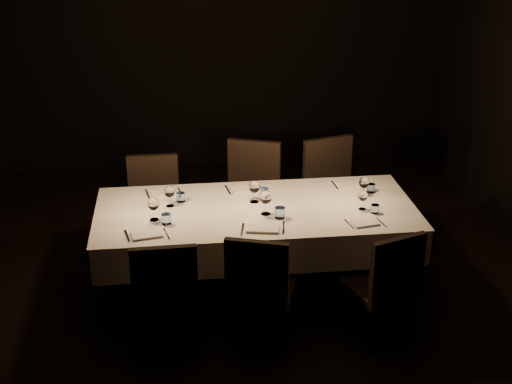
{
  "coord_description": "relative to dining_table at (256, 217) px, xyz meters",
  "views": [
    {
      "loc": [
        -0.61,
        -5.07,
        3.09
      ],
      "look_at": [
        0.0,
        0.0,
        0.9
      ],
      "focal_mm": 50.0,
      "sensor_mm": 36.0,
      "label": 1
    }
  ],
  "objects": [
    {
      "name": "place_setting_near_left",
      "position": [
        -0.79,
        -0.22,
        0.15
      ],
      "size": [
        0.35,
        0.41,
        0.18
      ],
      "rotation": [
        0.0,
        0.0,
        0.21
      ],
      "color": "silver",
      "rests_on": "dining_table"
    },
    {
      "name": "place_setting_near_right",
      "position": [
        0.83,
        -0.22,
        0.14
      ],
      "size": [
        0.3,
        0.39,
        0.16
      ],
      "rotation": [
        0.0,
        0.0,
        0.19
      ],
      "color": "silver",
      "rests_on": "dining_table"
    },
    {
      "name": "chair_near_center",
      "position": [
        -0.07,
        -0.77,
        -0.18
      ],
      "size": [
        0.56,
        0.56,
        0.92
      ],
      "rotation": [
        0.0,
        0.0,
        2.82
      ],
      "color": "black",
      "rests_on": "ground"
    },
    {
      "name": "chair_far_right",
      "position": [
        0.81,
        0.81,
        -0.14
      ],
      "size": [
        0.59,
        0.59,
        1.0
      ],
      "rotation": [
        0.0,
        0.0,
        0.27
      ],
      "color": "black",
      "rests_on": "ground"
    },
    {
      "name": "chair_near_right",
      "position": [
        0.84,
        -0.8,
        -0.19
      ],
      "size": [
        0.55,
        0.55,
        0.9
      ],
      "rotation": [
        0.0,
        0.0,
        3.48
      ],
      "color": "black",
      "rests_on": "ground"
    },
    {
      "name": "place_setting_far_center",
      "position": [
        0.01,
        0.22,
        0.15
      ],
      "size": [
        0.34,
        0.4,
        0.18
      ],
      "rotation": [
        0.0,
        0.0,
        0.14
      ],
      "color": "silver",
      "rests_on": "dining_table"
    },
    {
      "name": "chair_near_left",
      "position": [
        -0.73,
        -0.79,
        -0.17
      ],
      "size": [
        0.45,
        0.45,
        0.93
      ],
      "rotation": [
        0.0,
        0.0,
        3.16
      ],
      "color": "black",
      "rests_on": "ground"
    },
    {
      "name": "place_setting_far_left",
      "position": [
        -0.67,
        0.22,
        0.14
      ],
      "size": [
        0.33,
        0.4,
        0.18
      ],
      "rotation": [
        0.0,
        0.0,
        0.17
      ],
      "color": "silver",
      "rests_on": "dining_table"
    },
    {
      "name": "chair_far_left",
      "position": [
        -0.82,
        0.74,
        -0.17
      ],
      "size": [
        0.45,
        0.45,
        0.93
      ],
      "rotation": [
        0.0,
        0.0,
        -0.01
      ],
      "color": "black",
      "rests_on": "ground"
    },
    {
      "name": "place_setting_far_right",
      "position": [
        0.9,
        0.22,
        0.14
      ],
      "size": [
        0.31,
        0.4,
        0.17
      ],
      "rotation": [
        0.0,
        0.0,
        0.09
      ],
      "color": "silver",
      "rests_on": "dining_table"
    },
    {
      "name": "dining_table",
      "position": [
        0.0,
        0.0,
        0.0
      ],
      "size": [
        2.52,
        1.12,
        0.76
      ],
      "color": "black",
      "rests_on": "ground"
    },
    {
      "name": "room",
      "position": [
        0.0,
        0.0,
        0.81
      ],
      "size": [
        5.01,
        6.01,
        3.01
      ],
      "color": "black",
      "rests_on": "ground"
    },
    {
      "name": "chair_far_center",
      "position": [
        0.05,
        0.8,
        -0.14
      ],
      "size": [
        0.62,
        0.62,
        1.01
      ],
      "rotation": [
        0.0,
        0.0,
        -0.35
      ],
      "color": "black",
      "rests_on": "ground"
    },
    {
      "name": "place_setting_near_center",
      "position": [
        0.07,
        -0.22,
        0.15
      ],
      "size": [
        0.37,
        0.42,
        0.2
      ],
      "rotation": [
        0.0,
        0.0,
        -0.18
      ],
      "color": "silver",
      "rests_on": "dining_table"
    }
  ]
}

